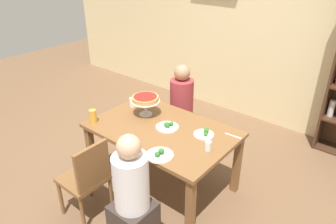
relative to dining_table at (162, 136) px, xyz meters
name	(u,v)px	position (x,y,z in m)	size (l,w,h in m)	color
ground_plane	(163,184)	(0.00, 0.00, -0.65)	(12.00, 12.00, 0.00)	brown
rear_partition	(261,28)	(0.00, 2.20, 0.75)	(8.00, 0.12, 2.80)	beige
dining_table	(162,136)	(0.00, 0.00, 0.00)	(1.49, 0.98, 0.74)	brown
diner_near_right	(132,201)	(0.33, -0.78, -0.16)	(0.34, 0.34, 1.15)	#382D28
diner_far_left	(181,113)	(-0.33, 0.78, -0.16)	(0.34, 0.34, 1.15)	#382D28
chair_near_left	(87,177)	(-0.24, -0.81, -0.16)	(0.40, 0.40, 0.87)	brown
deep_dish_pizza_stand	(145,100)	(-0.33, 0.12, 0.27)	(0.32, 0.32, 0.23)	silver
salad_plate_near_diner	(168,126)	(0.04, 0.05, 0.11)	(0.24, 0.24, 0.07)	white
salad_plate_far_diner	(160,154)	(0.30, -0.39, 0.11)	(0.25, 0.25, 0.07)	white
salad_plate_spare	(204,134)	(0.42, 0.17, 0.11)	(0.20, 0.20, 0.07)	white
beer_glass_amber_tall	(93,116)	(-0.65, -0.37, 0.16)	(0.07, 0.07, 0.15)	gold
water_glass_clear_near	(132,102)	(-0.60, 0.17, 0.14)	(0.07, 0.07, 0.11)	white
water_glass_clear_far	(208,146)	(0.59, -0.03, 0.14)	(0.06, 0.06, 0.09)	white
cutlery_fork_near	(143,102)	(-0.58, 0.34, 0.09)	(0.18, 0.02, 0.01)	silver
cutlery_knife_near	(233,136)	(0.65, 0.33, 0.09)	(0.18, 0.02, 0.01)	silver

